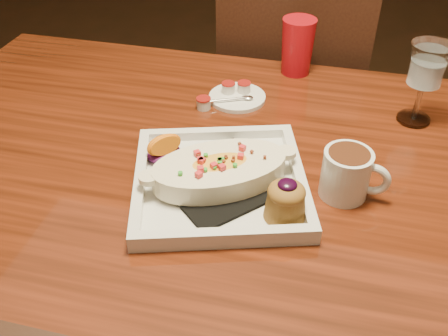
% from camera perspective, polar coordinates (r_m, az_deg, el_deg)
% --- Properties ---
extents(table, '(1.50, 0.90, 0.75)m').
position_cam_1_polar(table, '(0.98, 3.27, -4.64)').
color(table, maroon).
rests_on(table, floor).
extents(chair_far, '(0.42, 0.42, 0.93)m').
position_cam_1_polar(chair_far, '(1.57, 7.58, 6.75)').
color(chair_far, black).
rests_on(chair_far, floor).
extents(plate, '(0.37, 0.37, 0.08)m').
position_cam_1_polar(plate, '(0.85, 0.02, -1.05)').
color(plate, silver).
rests_on(plate, table).
extents(coffee_mug, '(0.12, 0.08, 0.09)m').
position_cam_1_polar(coffee_mug, '(0.86, 13.96, -0.51)').
color(coffee_mug, silver).
rests_on(coffee_mug, table).
extents(goblet, '(0.08, 0.08, 0.17)m').
position_cam_1_polar(goblet, '(1.06, 22.17, 10.40)').
color(goblet, silver).
rests_on(goblet, table).
extents(saucer, '(0.13, 0.13, 0.09)m').
position_cam_1_polar(saucer, '(1.12, 1.41, 8.29)').
color(saucer, silver).
rests_on(saucer, table).
extents(creamer_loose, '(0.03, 0.03, 0.03)m').
position_cam_1_polar(creamer_loose, '(1.08, -2.34, 7.43)').
color(creamer_loose, silver).
rests_on(creamer_loose, table).
extents(red_tumbler, '(0.08, 0.08, 0.13)m').
position_cam_1_polar(red_tumbler, '(1.22, 8.39, 13.57)').
color(red_tumbler, '#B60D16').
rests_on(red_tumbler, table).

